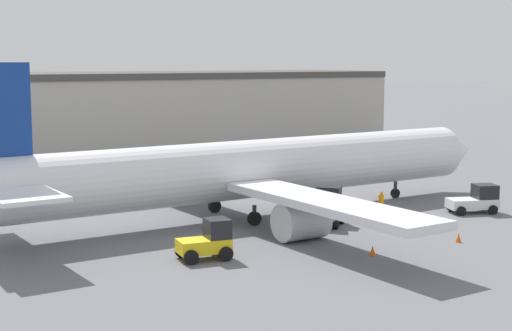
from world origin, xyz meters
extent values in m
plane|color=slate|center=(0.00, 0.00, 0.00)|extent=(400.00, 400.00, 0.00)
cube|color=#ADA89E|center=(1.40, 36.46, 4.31)|extent=(65.98, 14.25, 8.62)
cube|color=#47423D|center=(1.40, 36.46, 8.97)|extent=(65.98, 14.54, 0.70)
cylinder|color=white|center=(0.00, 0.00, 3.32)|extent=(36.46, 6.41, 3.98)
cone|color=white|center=(19.68, 1.33, 3.32)|extent=(3.44, 4.11, 3.90)
cube|color=white|center=(-2.50, 10.06, 2.62)|extent=(4.49, 16.63, 0.50)
cube|color=white|center=(-1.12, -10.31, 2.62)|extent=(4.49, 16.63, 0.50)
cylinder|color=#B7B7BC|center=(-2.33, 7.60, 1.19)|extent=(3.12, 2.48, 2.29)
cylinder|color=#B7B7BC|center=(-1.29, -7.85, 1.19)|extent=(3.12, 2.48, 2.29)
cube|color=white|center=(-17.01, -5.54, 3.72)|extent=(3.90, 5.01, 0.24)
cylinder|color=#38383D|center=(13.03, 0.88, 0.67)|extent=(0.28, 0.28, 1.33)
cylinder|color=black|center=(13.03, 0.88, 0.35)|extent=(0.72, 0.40, 0.70)
cylinder|color=#38383D|center=(-1.64, -2.70, 0.67)|extent=(0.28, 0.28, 1.33)
cylinder|color=black|center=(-1.64, -2.70, 0.45)|extent=(0.92, 0.41, 0.90)
cylinder|color=#38383D|center=(-1.98, 2.46, 0.67)|extent=(0.28, 0.28, 1.33)
cylinder|color=black|center=(-1.98, 2.46, 0.45)|extent=(0.92, 0.41, 0.90)
cylinder|color=#1E2338|center=(7.66, -4.14, 0.41)|extent=(0.28, 0.28, 0.83)
cylinder|color=orange|center=(7.66, -4.14, 1.16)|extent=(0.38, 0.38, 0.66)
sphere|color=tan|center=(7.66, -4.14, 1.61)|extent=(0.24, 0.24, 0.24)
cube|color=silver|center=(13.81, -6.58, 0.68)|extent=(3.74, 2.63, 0.69)
cube|color=black|center=(14.71, -6.89, 1.51)|extent=(1.89, 1.86, 0.99)
cylinder|color=black|center=(14.68, -7.73, 0.33)|extent=(0.72, 0.48, 0.66)
cylinder|color=black|center=(15.20, -6.20, 0.33)|extent=(0.72, 0.48, 0.66)
cylinder|color=black|center=(12.43, -6.96, 0.33)|extent=(0.72, 0.48, 0.66)
cylinder|color=black|center=(12.95, -5.43, 0.33)|extent=(0.72, 0.48, 0.66)
cube|color=beige|center=(2.42, -5.09, 0.84)|extent=(2.96, 2.92, 0.85)
cube|color=black|center=(2.93, -4.62, 1.87)|extent=(1.82, 1.84, 1.21)
cube|color=#333333|center=(2.09, -5.40, 1.86)|extent=(1.94, 1.91, 0.63)
cylinder|color=black|center=(3.62, -5.11, 0.41)|extent=(0.80, 0.76, 0.82)
cylinder|color=black|center=(2.50, -3.89, 0.41)|extent=(0.80, 0.76, 0.82)
cylinder|color=black|center=(2.34, -6.29, 0.41)|extent=(0.80, 0.76, 0.82)
cylinder|color=black|center=(1.21, -5.08, 0.41)|extent=(0.80, 0.76, 0.82)
cube|color=yellow|center=(-8.33, -9.06, 0.77)|extent=(2.97, 1.87, 0.74)
cube|color=black|center=(-7.55, -9.16, 1.67)|extent=(1.39, 1.53, 1.06)
cylinder|color=black|center=(-7.45, -9.95, 0.40)|extent=(0.83, 0.38, 0.80)
cylinder|color=black|center=(-7.26, -8.42, 0.40)|extent=(0.83, 0.38, 0.80)
cylinder|color=black|center=(-9.40, -9.71, 0.40)|extent=(0.83, 0.38, 0.80)
cylinder|color=black|center=(-9.21, -8.18, 0.40)|extent=(0.83, 0.38, 0.80)
cone|color=#EF590F|center=(0.20, -12.85, 0.28)|extent=(0.36, 0.36, 0.55)
cone|color=#EF590F|center=(6.61, -12.81, 0.28)|extent=(0.36, 0.36, 0.55)
camera|label=1|loc=(-26.12, -46.60, 10.81)|focal=55.00mm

